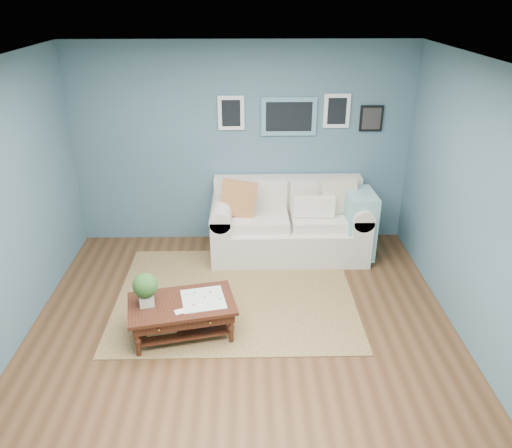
{
  "coord_description": "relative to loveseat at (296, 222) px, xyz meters",
  "views": [
    {
      "loc": [
        0.05,
        -3.96,
        3.27
      ],
      "look_at": [
        0.16,
        1.0,
        0.91
      ],
      "focal_mm": 35.0,
      "sensor_mm": 36.0,
      "label": 1
    }
  ],
  "objects": [
    {
      "name": "room_shell",
      "position": [
        -0.69,
        -1.97,
        0.92
      ],
      "size": [
        5.0,
        5.02,
        2.7
      ],
      "color": "brown",
      "rests_on": "ground"
    },
    {
      "name": "area_rug",
      "position": [
        -0.79,
        -1.08,
        -0.43
      ],
      "size": [
        2.73,
        2.18,
        0.01
      ],
      "primitive_type": "cube",
      "color": "brown",
      "rests_on": "ground"
    },
    {
      "name": "loveseat",
      "position": [
        0.0,
        0.0,
        0.0
      ],
      "size": [
        2.1,
        0.95,
        1.08
      ],
      "color": "silver",
      "rests_on": "ground"
    },
    {
      "name": "coffee_table",
      "position": [
        -1.38,
        -1.79,
        -0.11
      ],
      "size": [
        1.17,
        0.83,
        0.74
      ],
      "rotation": [
        0.0,
        0.0,
        0.21
      ],
      "color": "black",
      "rests_on": "ground"
    }
  ]
}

